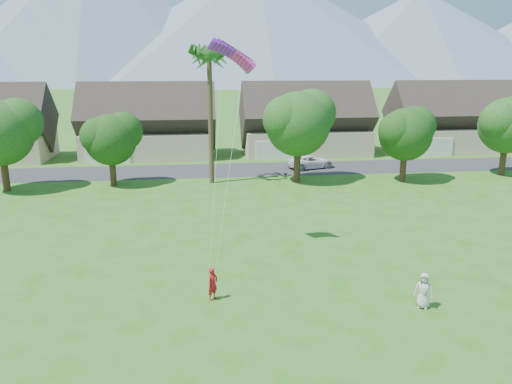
{
  "coord_description": "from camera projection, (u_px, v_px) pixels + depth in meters",
  "views": [
    {
      "loc": [
        -3.19,
        -17.24,
        10.91
      ],
      "look_at": [
        0.0,
        10.0,
        3.8
      ],
      "focal_mm": 35.0,
      "sensor_mm": 36.0,
      "label": 1
    }
  ],
  "objects": [
    {
      "name": "kite_flyer",
      "position": [
        213.0,
        284.0,
        23.55
      ],
      "size": [
        0.68,
        0.68,
        1.59
      ],
      "primitive_type": "imported",
      "rotation": [
        0.0,
        0.0,
        0.78
      ],
      "color": "red",
      "rests_on": "ground"
    },
    {
      "name": "mountain_ridge",
      "position": [
        221.0,
        27.0,
        263.5
      ],
      "size": [
        540.0,
        240.0,
        70.0
      ],
      "color": "slate",
      "rests_on": "ground"
    },
    {
      "name": "watcher",
      "position": [
        424.0,
        291.0,
        22.73
      ],
      "size": [
        0.99,
        0.89,
        1.7
      ],
      "primitive_type": "imported",
      "rotation": [
        0.0,
        0.0,
        -0.54
      ],
      "color": "beige",
      "rests_on": "ground"
    },
    {
      "name": "parafoil_kite",
      "position": [
        233.0,
        53.0,
        27.39
      ],
      "size": [
        2.74,
        1.08,
        0.5
      ],
      "rotation": [
        0.0,
        0.0,
        0.06
      ],
      "color": "purple",
      "rests_on": "ground"
    },
    {
      "name": "tree_row",
      "position": [
        220.0,
        131.0,
        45.15
      ],
      "size": [
        62.27,
        6.67,
        8.45
      ],
      "color": "#47301C",
      "rests_on": "ground"
    },
    {
      "name": "parked_car",
      "position": [
        311.0,
        162.0,
        53.16
      ],
      "size": [
        5.53,
        3.82,
        1.4
      ],
      "primitive_type": "imported",
      "rotation": [
        0.0,
        0.0,
        1.9
      ],
      "color": "white",
      "rests_on": "ground"
    },
    {
      "name": "houses_row",
      "position": [
        228.0,
        127.0,
        60.2
      ],
      "size": [
        72.75,
        8.19,
        8.86
      ],
      "color": "beige",
      "rests_on": "ground"
    },
    {
      "name": "fan_palm",
      "position": [
        209.0,
        52.0,
        43.88
      ],
      "size": [
        3.0,
        3.0,
        13.8
      ],
      "color": "#4C3D26",
      "rests_on": "ground"
    },
    {
      "name": "ground",
      "position": [
        285.0,
        348.0,
        19.67
      ],
      "size": [
        500.0,
        500.0,
        0.0
      ],
      "primitive_type": "plane",
      "color": "#2D6019",
      "rests_on": "ground"
    },
    {
      "name": "street",
      "position": [
        229.0,
        170.0,
        52.36
      ],
      "size": [
        90.0,
        7.0,
        0.01
      ],
      "primitive_type": "cube",
      "color": "#2D2D30",
      "rests_on": "ground"
    }
  ]
}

